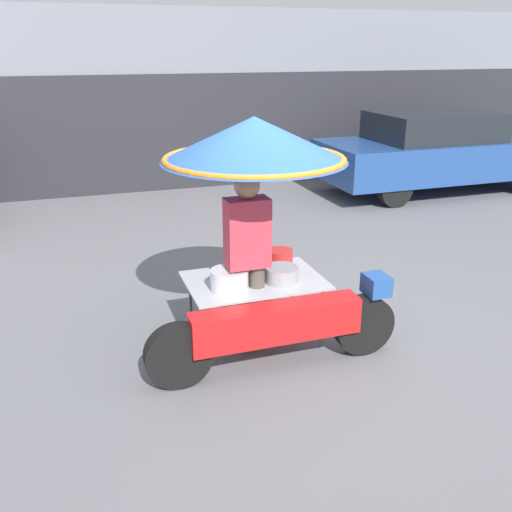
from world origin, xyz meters
The scene contains 5 objects.
ground_plane centered at (0.00, 0.00, 0.00)m, with size 36.00×36.00×0.00m, color slate.
shopfront_building centered at (0.00, 7.61, 1.66)m, with size 28.00×2.06×3.33m.
vendor_motorcycle_cart centered at (-0.45, 0.22, 1.57)m, with size 2.26×1.62×2.10m.
vendor_person centered at (-0.57, 0.14, 0.93)m, with size 0.38×0.22×1.66m.
parked_car centered at (4.80, 4.81, 0.77)m, with size 4.68×1.79×1.50m.
Camera 1 is at (-2.03, -4.34, 2.66)m, focal length 40.00 mm.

